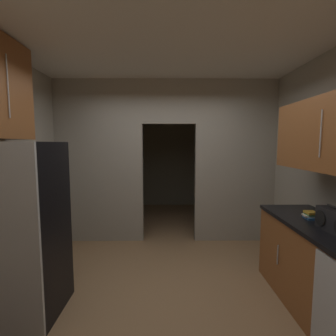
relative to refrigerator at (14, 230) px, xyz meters
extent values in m
plane|color=#93704C|center=(1.47, 0.20, -0.85)|extent=(20.00, 20.00, 0.00)
cube|color=silver|center=(1.47, 0.70, 1.93)|extent=(4.13, 7.35, 0.06)
cube|color=#9E998C|center=(0.34, 1.87, 0.52)|extent=(1.47, 0.12, 2.75)
cube|color=#9E998C|center=(2.66, 1.87, 0.52)|extent=(1.36, 0.12, 2.75)
cube|color=#9E998C|center=(1.53, 1.87, 1.53)|extent=(0.90, 0.12, 0.73)
cube|color=gray|center=(1.47, 4.40, 0.52)|extent=(3.73, 0.10, 2.75)
cube|color=gray|center=(-0.34, 3.13, 0.52)|extent=(0.10, 2.52, 2.75)
cube|color=gray|center=(3.29, 3.13, 0.52)|extent=(0.10, 2.52, 2.75)
cube|color=black|center=(0.00, 0.02, 0.00)|extent=(0.85, 0.66, 1.71)
cube|color=brown|center=(3.02, -0.16, -0.42)|extent=(0.60, 1.90, 0.86)
cube|color=black|center=(3.02, -0.16, 0.03)|extent=(0.64, 1.90, 0.04)
cylinder|color=#B7BABC|center=(2.71, -0.57, -0.38)|extent=(0.01, 0.01, 0.22)
cylinder|color=#B7BABC|center=(2.71, 0.26, -0.38)|extent=(0.01, 0.01, 0.22)
cylinder|color=#B7BABC|center=(2.84, -0.16, 0.92)|extent=(0.01, 0.01, 0.42)
cylinder|color=#B7BABC|center=(-0.03, 0.10, 1.38)|extent=(0.01, 0.01, 0.60)
cylinder|color=black|center=(2.91, -0.11, 0.15)|extent=(0.01, 0.14, 0.14)
cube|color=#2D609E|center=(3.00, 0.19, 0.06)|extent=(0.12, 0.16, 0.02)
cube|color=beige|center=(3.00, 0.20, 0.08)|extent=(0.15, 0.14, 0.02)
cube|color=#388C47|center=(3.01, 0.19, 0.09)|extent=(0.11, 0.12, 0.02)
cube|color=gold|center=(3.00, 0.19, 0.11)|extent=(0.10, 0.12, 0.02)
camera|label=1|loc=(1.48, -2.31, 0.84)|focal=26.15mm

